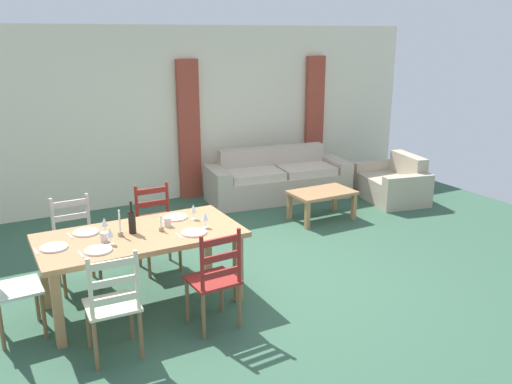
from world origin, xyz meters
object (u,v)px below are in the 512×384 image
(dining_table, at_px, (141,242))
(dining_chair_head_west, at_px, (9,287))
(dining_chair_far_right, at_px, (157,228))
(wine_glass_near_left, at_px, (110,233))
(wine_glass_far_left, at_px, (104,222))
(wine_glass_far_right, at_px, (193,209))
(wine_bottle, at_px, (132,221))
(dining_chair_near_left, at_px, (113,305))
(coffee_cup_secondary, at_px, (104,237))
(armchair_upholstered, at_px, (394,184))
(coffee_cup_primary, at_px, (168,222))
(couch, at_px, (277,180))
(wine_glass_near_right, at_px, (205,217))
(dining_chair_near_right, at_px, (215,279))
(dining_chair_far_left, at_px, (75,243))
(coffee_table, at_px, (322,196))

(dining_table, relative_size, dining_chair_head_west, 1.98)
(dining_table, xyz_separation_m, dining_chair_far_right, (0.41, 0.78, -0.19))
(wine_glass_near_left, bearing_deg, wine_glass_far_left, 85.57)
(wine_glass_far_right, bearing_deg, wine_bottle, -172.62)
(dining_chair_near_left, height_order, wine_glass_far_right, dining_chair_near_left)
(coffee_cup_secondary, bearing_deg, armchair_upholstered, 17.20)
(dining_table, distance_m, coffee_cup_primary, 0.33)
(wine_glass_near_left, xyz_separation_m, couch, (3.31, 2.61, -0.57))
(dining_chair_near_left, xyz_separation_m, wine_glass_near_left, (0.16, 0.61, 0.38))
(wine_glass_near_right, distance_m, coffee_cup_secondary, 0.96)
(dining_chair_near_right, relative_size, wine_glass_far_left, 5.96)
(couch, xyz_separation_m, armchair_upholstered, (1.61, -0.98, -0.04))
(dining_chair_near_right, relative_size, wine_bottle, 3.04)
(dining_chair_near_left, relative_size, dining_chair_far_right, 1.00)
(dining_chair_far_left, relative_size, dining_chair_head_west, 1.00)
(couch, xyz_separation_m, coffee_table, (0.02, -1.21, 0.06))
(couch, bearing_deg, wine_bottle, -141.59)
(dining_chair_near_right, distance_m, dining_chair_head_west, 1.77)
(dining_chair_near_left, relative_size, wine_glass_far_left, 5.96)
(wine_glass_far_right, bearing_deg, dining_chair_head_west, -175.50)
(dining_chair_near_right, xyz_separation_m, dining_chair_far_right, (-0.03, 1.51, 0.00))
(wine_glass_near_left, xyz_separation_m, armchair_upholstered, (4.92, 1.63, -0.61))
(wine_glass_far_right, height_order, couch, wine_glass_far_right)
(wine_glass_near_right, relative_size, wine_glass_far_right, 1.00)
(dining_chair_head_west, bearing_deg, wine_bottle, 2.79)
(dining_chair_near_right, relative_size, dining_chair_far_left, 1.00)
(wine_bottle, relative_size, couch, 0.13)
(dining_chair_head_west, bearing_deg, dining_chair_near_right, -23.71)
(dining_table, height_order, wine_bottle, wine_bottle)
(coffee_cup_secondary, distance_m, coffee_table, 3.63)
(dining_chair_head_west, height_order, wine_glass_near_left, dining_chair_head_west)
(dining_chair_far_left, distance_m, armchair_upholstered, 5.14)
(wine_glass_far_right, relative_size, coffee_table, 0.18)
(wine_glass_far_right, bearing_deg, dining_chair_near_left, -140.44)
(dining_chair_far_right, distance_m, wine_glass_near_right, 1.03)
(dining_table, xyz_separation_m, wine_glass_far_left, (-0.29, 0.15, 0.20))
(dining_chair_far_left, height_order, dining_chair_far_right, same)
(wine_bottle, distance_m, wine_glass_far_left, 0.26)
(dining_chair_near_left, bearing_deg, dining_chair_head_west, 133.39)
(wine_glass_near_right, bearing_deg, dining_chair_near_left, -150.64)
(dining_chair_near_right, relative_size, wine_glass_near_left, 5.96)
(wine_glass_near_left, bearing_deg, couch, 38.28)
(dining_chair_far_right, height_order, wine_glass_near_right, dining_chair_far_right)
(wine_bottle, height_order, couch, wine_bottle)
(wine_glass_near_left, bearing_deg, coffee_table, 22.75)
(coffee_cup_primary, xyz_separation_m, armchair_upholstered, (4.30, 1.43, -0.55))
(wine_glass_near_left, distance_m, coffee_cup_primary, 0.65)
(dining_table, relative_size, dining_chair_far_left, 1.98)
(dining_chair_near_right, height_order, dining_chair_far_left, same)
(wine_glass_far_right, height_order, armchair_upholstered, wine_glass_far_right)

